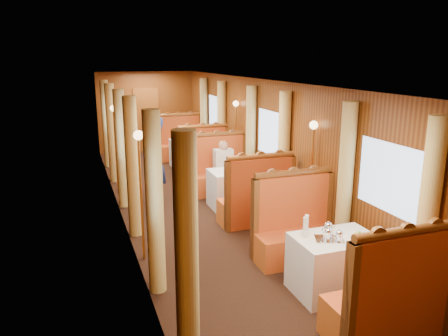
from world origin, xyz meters
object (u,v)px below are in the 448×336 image
steward (154,162)px  passenger (224,162)px  banquette_far_fwd (201,160)px  rose_vase_far (191,133)px  fruit_plate (360,236)px  teapot_back (328,231)px  banquette_far_aft (182,145)px  teapot_left (328,236)px  banquette_mid_fwd (257,202)px  banquette_near_fwd (389,302)px  table_far (191,153)px  rose_vase_mid (234,162)px  table_near (334,264)px  banquette_mid_aft (220,174)px  banquette_near_aft (296,232)px  tea_tray (329,239)px  table_mid (236,189)px  teapot_right (339,238)px

steward → passenger: size_ratio=2.39×
banquette_far_fwd → rose_vase_far: 1.12m
fruit_plate → teapot_back: bearing=153.8°
banquette_far_aft → fruit_plate: 8.13m
teapot_left → passenger: (0.17, 4.33, -0.07)m
banquette_mid_fwd → teapot_back: size_ratio=7.67×
banquette_mid_fwd → steward: 2.28m
banquette_near_fwd → banquette_far_aft: 9.03m
table_far → steward: steward is taller
banquette_far_fwd → rose_vase_mid: 2.50m
fruit_plate → rose_vase_mid: (-0.31, 3.64, 0.16)m
table_far → passenger: passenger is taller
table_near → rose_vase_far: bearing=89.8°
banquette_mid_aft → banquette_near_aft: bearing=-90.0°
tea_tray → rose_vase_far: size_ratio=0.94×
passenger → teapot_left: bearing=-92.2°
banquette_near_aft → teapot_left: size_ratio=8.63×
banquette_far_fwd → teapot_left: size_ratio=8.63×
table_near → banquette_far_aft: size_ratio=0.78×
table_mid → fruit_plate: fruit_plate is taller
banquette_near_fwd → banquette_far_aft: same height
steward → passenger: 1.54m
teapot_right → rose_vase_mid: rose_vase_mid is taller
banquette_near_fwd → banquette_mid_fwd: 3.50m
teapot_left → steward: bearing=88.1°
table_near → steward: steward is taller
banquette_near_aft → table_far: (0.00, 5.99, -0.05)m
banquette_mid_fwd → teapot_left: banquette_mid_fwd is taller
table_near → rose_vase_mid: 3.58m
table_near → banquette_near_fwd: (0.00, -1.01, 0.05)m
banquette_far_aft → passenger: bearing=-90.0°
table_far → teapot_right: size_ratio=7.26×
table_far → banquette_far_fwd: size_ratio=0.78×
table_mid → banquette_far_fwd: size_ratio=0.78×
tea_tray → fruit_plate: fruit_plate is taller
table_far → banquette_far_fwd: (0.00, -1.01, 0.05)m
banquette_near_aft → teapot_right: bearing=-92.8°
table_far → fruit_plate: (0.27, -7.10, 0.39)m
table_near → banquette_far_aft: (0.00, 8.01, 0.05)m
table_mid → table_near: bearing=-90.0°
table_mid → teapot_right: teapot_right is taller
teapot_right → fruit_plate: (0.33, 0.04, -0.04)m
banquette_far_aft → fruit_plate: banquette_far_aft is taller
teapot_right → table_mid: bearing=112.2°
table_mid → banquette_far_aft: banquette_far_aft is taller
banquette_far_aft → passenger: banquette_far_aft is taller
table_mid → table_far: bearing=90.0°
table_near → banquette_near_fwd: bearing=-90.0°
table_mid → banquette_far_fwd: (0.00, 2.49, 0.05)m
table_mid → rose_vase_mid: 0.55m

